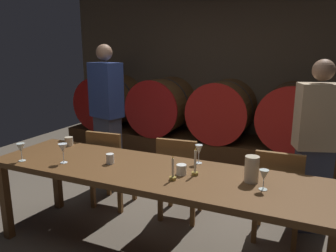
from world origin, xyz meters
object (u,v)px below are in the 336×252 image
at_px(pitcher, 252,169).
at_px(cup_left, 69,141).
at_px(wine_barrel_left, 163,105).
at_px(dining_table, 154,178).
at_px(wine_glass_left, 63,149).
at_px(chair_right, 278,192).
at_px(wine_glass_right, 264,176).
at_px(guest_right, 315,147).
at_px(cup_right, 181,170).
at_px(wine_barrel_center, 223,110).
at_px(cup_center, 110,159).
at_px(wine_glass_far_left, 21,149).
at_px(wine_glass_center, 199,150).
at_px(chair_center, 179,174).
at_px(candle_right, 195,167).
at_px(guest_left, 107,117).
at_px(chair_left, 110,165).
at_px(wine_barrel_right, 292,115).
at_px(candle_left, 173,173).
at_px(wine_barrel_far_left, 111,101).

distance_m(pitcher, cup_left, 1.87).
height_order(wine_barrel_left, dining_table, wine_barrel_left).
height_order(pitcher, wine_glass_left, pitcher).
height_order(chair_right, wine_glass_right, wine_glass_right).
distance_m(guest_right, cup_right, 1.36).
bearing_deg(wine_barrel_center, cup_left, -113.11).
distance_m(wine_barrel_center, dining_table, 2.59).
bearing_deg(wine_barrel_center, cup_center, -96.58).
xyz_separation_m(wine_glass_right, cup_left, (-1.96, 0.29, -0.06)).
bearing_deg(wine_glass_far_left, wine_glass_center, 21.98).
xyz_separation_m(dining_table, cup_left, (-1.10, 0.27, 0.11)).
bearing_deg(chair_center, dining_table, 88.00).
height_order(wine_barrel_center, chair_right, wine_barrel_center).
bearing_deg(cup_center, candle_right, 3.52).
distance_m(dining_table, pitcher, 0.78).
bearing_deg(cup_right, guest_left, 143.66).
xyz_separation_m(wine_barrel_left, cup_right, (1.37, -2.58, -0.02)).
distance_m(dining_table, chair_left, 1.05).
bearing_deg(wine_glass_left, wine_barrel_right, 58.71).
relative_size(wine_barrel_center, chair_left, 1.06).
height_order(guest_right, cup_left, guest_right).
relative_size(guest_right, wine_glass_far_left, 10.28).
xyz_separation_m(wine_barrel_center, guest_right, (1.29, -1.60, 0.01)).
distance_m(wine_barrel_left, candle_right, 2.95).
distance_m(chair_center, chair_right, 0.95).
bearing_deg(chair_right, candle_left, 46.14).
height_order(wine_glass_far_left, cup_left, wine_glass_far_left).
xyz_separation_m(wine_barrel_far_left, candle_right, (2.50, -2.55, 0.01)).
bearing_deg(wine_glass_far_left, dining_table, 13.50).
relative_size(guest_left, wine_glass_left, 10.47).
bearing_deg(cup_center, wine_barrel_left, 105.49).
distance_m(wine_barrel_left, chair_center, 2.25).
xyz_separation_m(guest_left, candle_left, (1.38, -1.16, -0.10)).
distance_m(wine_barrel_center, wine_glass_left, 2.83).
bearing_deg(wine_barrel_center, wine_glass_left, -103.80).
height_order(guest_left, pitcher, guest_left).
height_order(wine_barrel_far_left, dining_table, wine_barrel_far_left).
bearing_deg(wine_glass_right, cup_center, 179.48).
xyz_separation_m(wine_barrel_left, chair_right, (2.04, -1.96, -0.34)).
bearing_deg(chair_left, chair_right, 177.63).
height_order(chair_right, guest_right, guest_right).
xyz_separation_m(chair_left, cup_center, (0.43, -0.60, 0.32)).
bearing_deg(wine_barrel_right, wine_barrel_center, 180.00).
height_order(wine_barrel_left, guest_left, guest_left).
relative_size(chair_right, cup_right, 10.93).
distance_m(chair_left, chair_right, 1.75).
distance_m(chair_left, pitcher, 1.72).
xyz_separation_m(wine_barrel_far_left, wine_barrel_center, (2.05, 0.00, 0.00)).
bearing_deg(guest_right, wine_barrel_left, -52.57).
bearing_deg(guest_left, dining_table, 154.26).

